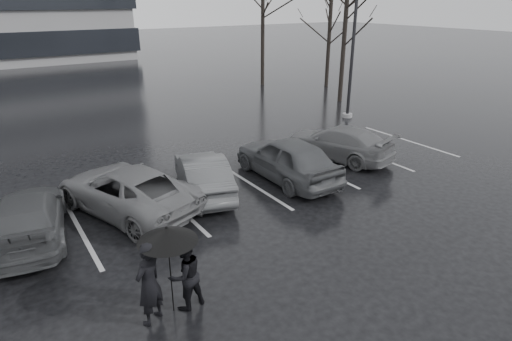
{
  "coord_description": "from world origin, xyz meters",
  "views": [
    {
      "loc": [
        -6.59,
        -8.89,
        5.89
      ],
      "look_at": [
        -0.08,
        1.0,
        1.1
      ],
      "focal_mm": 30.0,
      "sensor_mm": 36.0,
      "label": 1
    }
  ],
  "objects_px": {
    "pedestrian_left": "(149,283)",
    "car_main": "(287,158)",
    "tree_north": "(263,23)",
    "car_west_b": "(127,189)",
    "tree_east": "(345,33)",
    "car_west_c": "(28,217)",
    "pedestrian_right": "(185,275)",
    "car_east": "(338,142)",
    "lamp_post": "(354,34)",
    "tree_ne": "(329,35)",
    "car_west_a": "(203,174)"
  },
  "relations": [
    {
      "from": "pedestrian_right",
      "to": "lamp_post",
      "type": "height_order",
      "value": "lamp_post"
    },
    {
      "from": "car_west_b",
      "to": "tree_east",
      "type": "xyz_separation_m",
      "value": [
        15.49,
        7.27,
        3.32
      ]
    },
    {
      "from": "car_west_b",
      "to": "tree_east",
      "type": "relative_size",
      "value": 0.61
    },
    {
      "from": "pedestrian_right",
      "to": "tree_east",
      "type": "distance_m",
      "value": 20.25
    },
    {
      "from": "car_west_b",
      "to": "tree_ne",
      "type": "bearing_deg",
      "value": -166.97
    },
    {
      "from": "car_east",
      "to": "car_west_b",
      "type": "bearing_deg",
      "value": -15.6
    },
    {
      "from": "pedestrian_left",
      "to": "tree_east",
      "type": "distance_m",
      "value": 20.83
    },
    {
      "from": "car_west_b",
      "to": "pedestrian_left",
      "type": "xyz_separation_m",
      "value": [
        -1.12,
        -4.91,
        0.2
      ]
    },
    {
      "from": "car_main",
      "to": "tree_east",
      "type": "distance_m",
      "value": 13.27
    },
    {
      "from": "car_west_b",
      "to": "car_west_c",
      "type": "bearing_deg",
      "value": -15.47
    },
    {
      "from": "car_west_a",
      "to": "car_east",
      "type": "relative_size",
      "value": 0.9
    },
    {
      "from": "car_west_b",
      "to": "pedestrian_left",
      "type": "distance_m",
      "value": 5.04
    },
    {
      "from": "car_west_c",
      "to": "car_east",
      "type": "relative_size",
      "value": 0.98
    },
    {
      "from": "car_main",
      "to": "tree_ne",
      "type": "relative_size",
      "value": 0.64
    },
    {
      "from": "car_east",
      "to": "pedestrian_left",
      "type": "distance_m",
      "value": 10.63
    },
    {
      "from": "car_main",
      "to": "car_west_a",
      "type": "xyz_separation_m",
      "value": [
        -2.96,
        0.56,
        -0.11
      ]
    },
    {
      "from": "car_east",
      "to": "tree_east",
      "type": "distance_m",
      "value": 10.79
    },
    {
      "from": "car_main",
      "to": "tree_north",
      "type": "distance_m",
      "value": 17.86
    },
    {
      "from": "pedestrian_left",
      "to": "pedestrian_right",
      "type": "height_order",
      "value": "pedestrian_left"
    },
    {
      "from": "car_west_b",
      "to": "pedestrian_left",
      "type": "relative_size",
      "value": 2.78
    },
    {
      "from": "car_west_c",
      "to": "pedestrian_right",
      "type": "height_order",
      "value": "pedestrian_right"
    },
    {
      "from": "car_west_b",
      "to": "tree_east",
      "type": "height_order",
      "value": "tree_east"
    },
    {
      "from": "car_main",
      "to": "car_west_c",
      "type": "height_order",
      "value": "car_main"
    },
    {
      "from": "lamp_post",
      "to": "pedestrian_right",
      "type": "bearing_deg",
      "value": -145.98
    },
    {
      "from": "car_main",
      "to": "car_west_c",
      "type": "bearing_deg",
      "value": -3.31
    },
    {
      "from": "lamp_post",
      "to": "car_west_c",
      "type": "bearing_deg",
      "value": -164.51
    },
    {
      "from": "lamp_post",
      "to": "pedestrian_left",
      "type": "bearing_deg",
      "value": -147.36
    },
    {
      "from": "car_east",
      "to": "pedestrian_left",
      "type": "xyz_separation_m",
      "value": [
        -9.46,
        -4.83,
        0.24
      ]
    },
    {
      "from": "pedestrian_left",
      "to": "lamp_post",
      "type": "xyz_separation_m",
      "value": [
        14.23,
        9.12,
        3.37
      ]
    },
    {
      "from": "car_main",
      "to": "car_east",
      "type": "relative_size",
      "value": 1.02
    },
    {
      "from": "car_west_c",
      "to": "tree_east",
      "type": "distance_m",
      "value": 19.89
    },
    {
      "from": "car_east",
      "to": "car_west_a",
      "type": "bearing_deg",
      "value": -14.64
    },
    {
      "from": "car_west_a",
      "to": "tree_east",
      "type": "relative_size",
      "value": 0.49
    },
    {
      "from": "tree_north",
      "to": "pedestrian_left",
      "type": "bearing_deg",
      "value": -129.13
    },
    {
      "from": "pedestrian_left",
      "to": "car_west_b",
      "type": "bearing_deg",
      "value": -133.49
    },
    {
      "from": "pedestrian_left",
      "to": "car_main",
      "type": "bearing_deg",
      "value": -177.57
    },
    {
      "from": "car_west_a",
      "to": "pedestrian_right",
      "type": "height_order",
      "value": "pedestrian_right"
    },
    {
      "from": "car_west_c",
      "to": "pedestrian_right",
      "type": "relative_size",
      "value": 2.79
    },
    {
      "from": "car_main",
      "to": "lamp_post",
      "type": "height_order",
      "value": "lamp_post"
    },
    {
      "from": "car_east",
      "to": "tree_east",
      "type": "relative_size",
      "value": 0.55
    },
    {
      "from": "tree_ne",
      "to": "car_west_a",
      "type": "bearing_deg",
      "value": -143.8
    },
    {
      "from": "pedestrian_left",
      "to": "tree_north",
      "type": "xyz_separation_m",
      "value": [
        15.61,
        19.19,
        3.37
      ]
    },
    {
      "from": "car_west_c",
      "to": "tree_north",
      "type": "bearing_deg",
      "value": -129.81
    },
    {
      "from": "car_east",
      "to": "pedestrian_right",
      "type": "bearing_deg",
      "value": 13.89
    },
    {
      "from": "car_main",
      "to": "pedestrian_right",
      "type": "relative_size",
      "value": 2.9
    },
    {
      "from": "car_west_b",
      "to": "car_east",
      "type": "bearing_deg",
      "value": 160.38
    },
    {
      "from": "car_east",
      "to": "tree_north",
      "type": "height_order",
      "value": "tree_north"
    },
    {
      "from": "pedestrian_right",
      "to": "tree_east",
      "type": "bearing_deg",
      "value": -151.94
    },
    {
      "from": "car_west_c",
      "to": "pedestrian_right",
      "type": "xyz_separation_m",
      "value": [
        2.28,
        -4.73,
        0.15
      ]
    },
    {
      "from": "car_east",
      "to": "pedestrian_right",
      "type": "distance_m",
      "value": 9.95
    }
  ]
}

